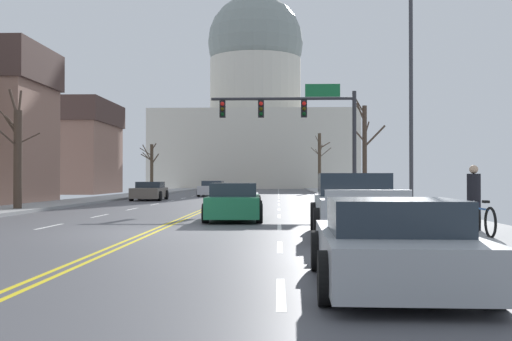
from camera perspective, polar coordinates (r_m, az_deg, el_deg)
The scene contains 17 objects.
ground at distance 16.68m, azimuth -9.94°, elevation -5.72°, with size 20.00×180.00×0.20m.
signal_gantry at distance 33.06m, azimuth 4.31°, elevation 5.04°, with size 7.91×0.41×6.47m.
street_lamp_right at distance 22.40m, azimuth 13.80°, elevation 8.54°, with size 2.07×0.24×8.45m.
capitol_building at distance 92.03m, azimuth -0.06°, elevation 5.61°, with size 29.35×18.87×31.67m.
sedan_near_00 at distance 28.20m, azimuth -1.57°, elevation -2.56°, with size 2.10×4.40×1.23m.
sedan_near_01 at distance 21.25m, azimuth -2.08°, elevation -3.04°, with size 2.11×4.61×1.30m.
pickup_truck_near_02 at distance 15.66m, azimuth 9.40°, elevation -3.46°, with size 2.38×5.39×1.60m.
sedan_near_03 at distance 8.45m, azimuth 12.72°, elevation -6.94°, with size 2.19×4.30×1.20m.
sedan_oncoming_00 at distance 41.21m, azimuth -10.01°, elevation -1.95°, with size 2.18×4.51×1.23m.
sedan_oncoming_01 at distance 49.69m, azimuth -4.15°, elevation -1.74°, with size 2.09×4.66×1.25m.
flank_building_01 at distance 61.67m, azimuth -18.37°, elevation 2.13°, with size 10.92×10.36×8.88m.
bare_tree_00 at distance 65.47m, azimuth 6.03°, elevation 0.94°, with size 2.02×3.13×6.17m.
bare_tree_01 at distance 28.66m, azimuth -21.61°, elevation 1.57°, with size 1.91×2.28×5.41m.
bare_tree_02 at distance 36.76m, azimuth 10.23°, elevation 2.08°, with size 2.21×2.33×6.41m.
bare_tree_03 at distance 57.51m, azimuth -9.83°, elevation 0.43°, with size 1.93×2.44×4.58m.
pedestrian_00 at distance 16.37m, azimuth 19.86°, elevation -2.13°, with size 0.35×0.34×1.67m.
bicycle_parked at distance 15.16m, azimuth 20.60°, elevation -4.42°, with size 0.12×1.77×0.85m.
Camera 1 is at (3.47, -16.26, 1.47)m, focal length 42.39 mm.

